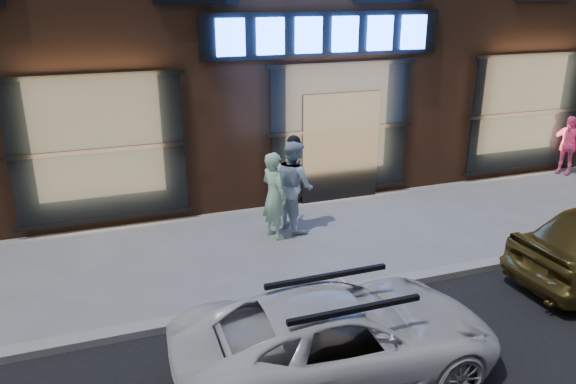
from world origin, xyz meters
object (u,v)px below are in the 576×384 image
Objects in this scene: man_cap at (294,185)px; passerby at (567,145)px; man_bowtie at (274,196)px; white_suv at (339,336)px.

man_cap reaches higher than passerby.
passerby is at bearing -100.74° from man_bowtie.
white_suv is (-1.04, -4.41, -0.35)m from man_cap.
man_bowtie is at bearing -6.62° from white_suv.
white_suv is (-0.55, -4.14, -0.28)m from man_bowtie.
man_cap is at bearing -79.91° from man_bowtie.
white_suv is at bearing -87.68° from passerby.
man_cap is 1.21× the size of passerby.
man_cap is 4.55m from white_suv.
man_bowtie reaches higher than white_suv.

